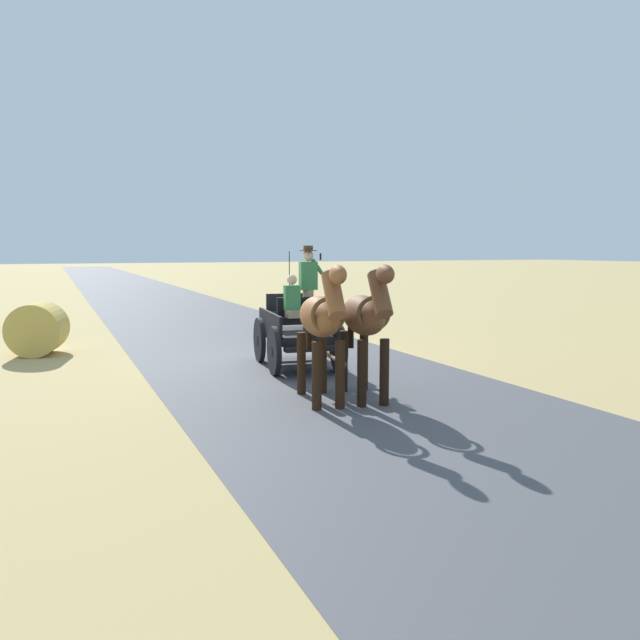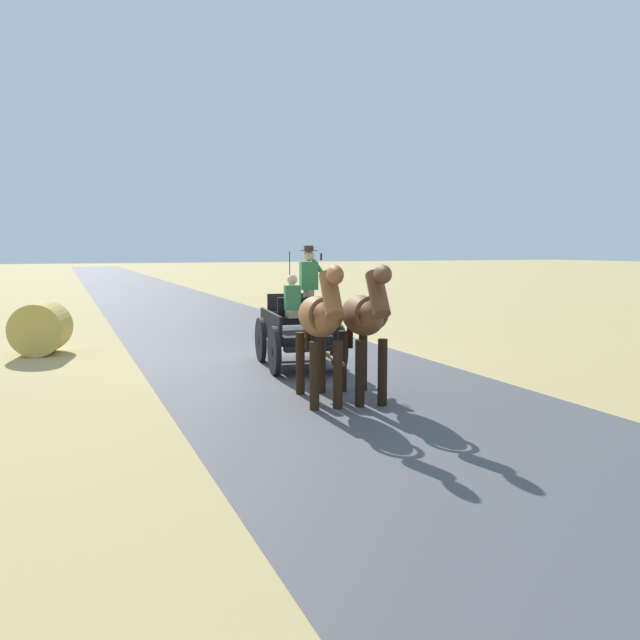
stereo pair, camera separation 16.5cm
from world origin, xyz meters
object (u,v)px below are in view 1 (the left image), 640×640
object	(u,v)px
horse_drawn_carriage	(298,328)
horse_off_side	(321,320)
horse_near_side	(365,319)
hay_bale	(38,329)

from	to	relation	value
horse_drawn_carriage	horse_off_side	size ratio (longest dim) A/B	2.04
horse_near_side	hay_bale	distance (m)	8.49
horse_drawn_carriage	horse_off_side	xyz separation A→B (m)	(0.75, 2.96, 0.51)
horse_drawn_carriage	horse_near_side	size ratio (longest dim) A/B	2.04
horse_drawn_carriage	horse_near_side	bearing A→B (deg)	89.44
horse_near_side	horse_off_side	size ratio (longest dim) A/B	1.00
horse_drawn_carriage	hay_bale	bearing A→B (deg)	-37.62
horse_drawn_carriage	horse_off_side	bearing A→B (deg)	75.68
horse_off_side	hay_bale	bearing A→B (deg)	-58.20
horse_near_side	horse_off_side	bearing A→B (deg)	-7.29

